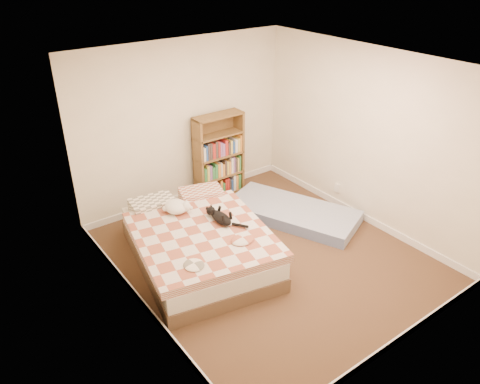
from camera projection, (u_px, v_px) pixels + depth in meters
room at (269, 174)px, 5.60m from camera, size 3.51×4.01×2.51m
bed at (197, 242)px, 5.99m from camera, size 1.88×2.38×0.57m
bookshelf at (218, 165)px, 7.46m from camera, size 0.81×0.27×1.35m
floor_mattress at (292, 212)px, 6.98m from camera, size 1.54×2.10×0.17m
black_cat at (220, 217)px, 5.92m from camera, size 0.23×0.63×0.14m
white_dog at (177, 207)px, 6.12m from camera, size 0.34×0.34×0.16m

